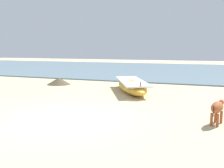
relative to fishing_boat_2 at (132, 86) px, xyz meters
The scene contains 5 objects.
ground 5.49m from the fishing_boat_2, 96.35° to the right, with size 80.00×80.00×0.00m, color #CCB789.
sea_water 13.26m from the fishing_boat_2, 92.62° to the left, with size 60.00×20.00×0.08m, color slate.
fishing_boat_2 is the anchor object (origin of this frame).
calf_near_rust 5.77m from the fishing_boat_2, 49.73° to the right, with size 0.49×1.01×0.66m.
debris_pile_0 4.90m from the fishing_boat_2, 168.78° to the left, with size 1.42×1.42×0.41m, color brown.
Camera 1 is at (3.88, -6.40, 2.14)m, focal length 39.84 mm.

